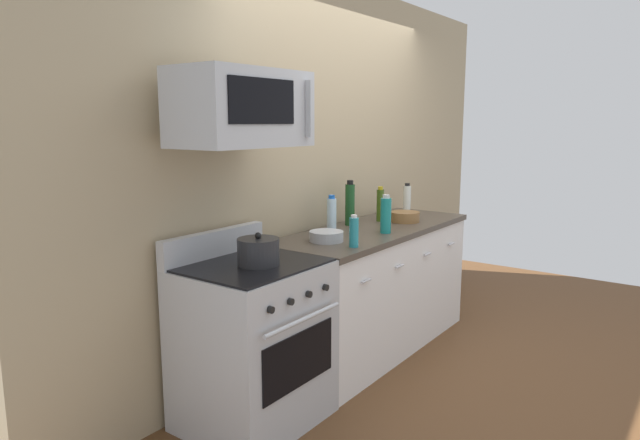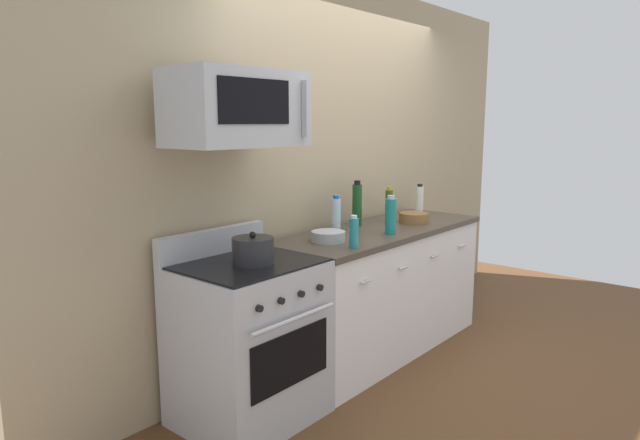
% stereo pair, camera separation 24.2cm
% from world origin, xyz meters
% --- Properties ---
extents(ground_plane, '(5.97, 5.97, 0.00)m').
position_xyz_m(ground_plane, '(0.00, 0.00, 0.00)').
color(ground_plane, brown).
extents(back_wall, '(4.97, 0.10, 2.70)m').
position_xyz_m(back_wall, '(0.00, 0.41, 1.35)').
color(back_wall, tan).
rests_on(back_wall, ground_plane).
extents(counter_unit, '(1.88, 0.66, 0.92)m').
position_xyz_m(counter_unit, '(-0.00, -0.00, 0.46)').
color(counter_unit, white).
rests_on(counter_unit, ground_plane).
extents(range_oven, '(0.76, 0.69, 1.07)m').
position_xyz_m(range_oven, '(-1.32, 0.00, 0.47)').
color(range_oven, '#B7BABF').
rests_on(range_oven, ground_plane).
extents(microwave, '(0.74, 0.44, 0.40)m').
position_xyz_m(microwave, '(-1.32, 0.05, 1.75)').
color(microwave, '#B7BABF').
extents(bottle_sparkling_teal, '(0.07, 0.07, 0.27)m').
position_xyz_m(bottle_sparkling_teal, '(-0.14, -0.16, 1.05)').
color(bottle_sparkling_teal, '#197F7A').
rests_on(bottle_sparkling_teal, countertop_slab).
extents(bottle_dish_soap, '(0.06, 0.06, 0.20)m').
position_xyz_m(bottle_dish_soap, '(-0.64, -0.22, 1.02)').
color(bottle_dish_soap, teal).
rests_on(bottle_dish_soap, countertop_slab).
extents(bottle_water_clear, '(0.07, 0.07, 0.26)m').
position_xyz_m(bottle_water_clear, '(-0.36, 0.14, 1.05)').
color(bottle_water_clear, silver).
rests_on(bottle_water_clear, countertop_slab).
extents(bottle_wine_green, '(0.07, 0.07, 0.34)m').
position_xyz_m(bottle_wine_green, '(-0.03, 0.20, 1.08)').
color(bottle_wine_green, '#19471E').
rests_on(bottle_wine_green, countertop_slab).
extents(bottle_olive_oil, '(0.06, 0.06, 0.27)m').
position_xyz_m(bottle_olive_oil, '(0.25, 0.10, 1.05)').
color(bottle_olive_oil, '#385114').
rests_on(bottle_olive_oil, countertop_slab).
extents(bottle_vinegar_white, '(0.07, 0.07, 0.24)m').
position_xyz_m(bottle_vinegar_white, '(0.82, 0.17, 1.03)').
color(bottle_vinegar_white, silver).
rests_on(bottle_vinegar_white, countertop_slab).
extents(bottle_soda_blue, '(0.06, 0.06, 0.26)m').
position_xyz_m(bottle_soda_blue, '(-0.29, 0.19, 1.04)').
color(bottle_soda_blue, '#1E4CA5').
rests_on(bottle_soda_blue, countertop_slab).
extents(bowl_steel_prep, '(0.22, 0.22, 0.07)m').
position_xyz_m(bowl_steel_prep, '(-0.60, 0.01, 0.96)').
color(bowl_steel_prep, '#B2B5BA').
rests_on(bowl_steel_prep, countertop_slab).
extents(bowl_wooden_salad, '(0.22, 0.22, 0.08)m').
position_xyz_m(bowl_wooden_salad, '(0.34, -0.07, 0.96)').
color(bowl_wooden_salad, brown).
rests_on(bowl_wooden_salad, countertop_slab).
extents(stockpot, '(0.23, 0.23, 0.18)m').
position_xyz_m(stockpot, '(-1.32, -0.05, 1.00)').
color(stockpot, '#262628').
rests_on(stockpot, range_oven).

